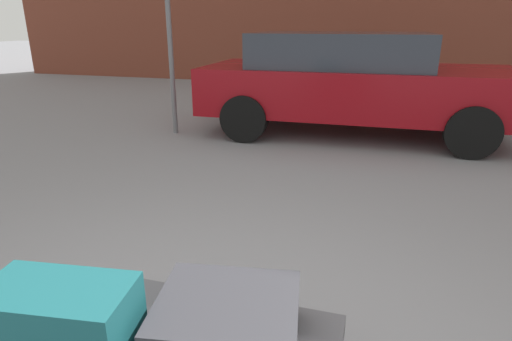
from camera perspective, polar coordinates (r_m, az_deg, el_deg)
suitcase_charcoal_center at (r=1.76m, az=-3.84°, el=-19.86°), size 0.62×0.56×0.22m
duffel_bag_teal_rear_left at (r=1.80m, az=-24.71°, el=-18.54°), size 0.57×0.36×0.34m
parked_car at (r=6.33m, az=12.81°, el=11.65°), size 4.33×1.98×1.42m
bollard_kerb_near at (r=8.78m, az=26.22°, el=9.04°), size 0.22×0.22×0.56m
no_parking_sign at (r=6.25m, az=-11.65°, el=18.78°), size 0.49×0.11×2.49m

